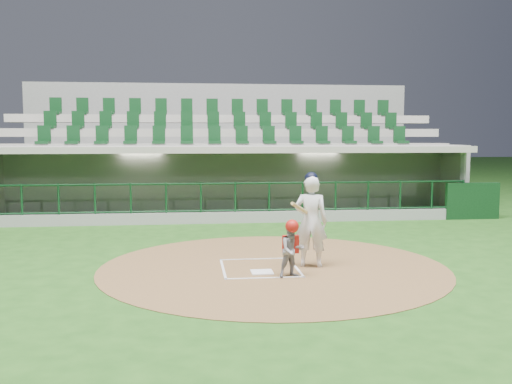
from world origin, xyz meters
TOP-DOWN VIEW (x-y plane):
  - ground at (0.00, 0.00)m, footprint 120.00×120.00m
  - dirt_circle at (0.30, -0.20)m, footprint 7.20×7.20m
  - home_plate at (0.00, -0.70)m, footprint 0.43×0.43m
  - batter_box_chalk at (0.00, -0.30)m, footprint 1.55×1.80m
  - dugout_structure at (0.05, 7.83)m, footprint 16.40×3.70m
  - seating_deck at (0.00, 10.91)m, footprint 17.00×6.72m
  - batter at (1.07, -0.27)m, footprint 0.94×0.96m
  - catcher at (0.53, -1.10)m, footprint 0.59×0.51m

SIDE VIEW (x-z plane):
  - ground at x=0.00m, z-range 0.00..0.00m
  - dirt_circle at x=0.30m, z-range 0.00..0.01m
  - batter_box_chalk at x=0.00m, z-range 0.01..0.02m
  - home_plate at x=0.00m, z-range 0.01..0.03m
  - catcher at x=0.53m, z-range 0.01..1.13m
  - dugout_structure at x=0.05m, z-range -0.54..2.46m
  - batter at x=1.07m, z-range 0.01..1.98m
  - seating_deck at x=0.00m, z-range -1.15..4.00m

